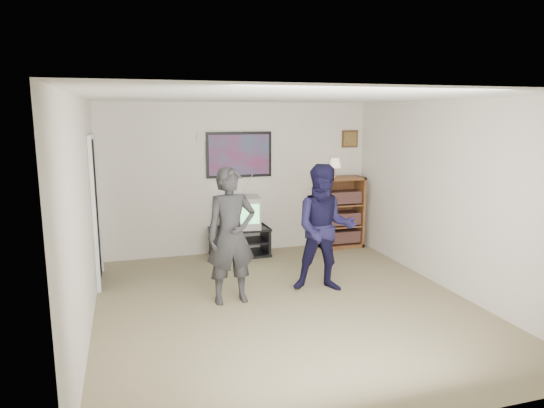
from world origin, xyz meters
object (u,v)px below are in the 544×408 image
bookshelf (340,212)px  person_tall (231,236)px  crt_television (241,212)px  person_short (325,228)px  media_stand (240,242)px

bookshelf → person_tall: size_ratio=0.73×
crt_television → person_short: person_short is taller
media_stand → crt_television: (0.02, 0.00, 0.49)m
person_short → crt_television: bearing=128.1°
media_stand → person_tall: bearing=-107.2°
person_tall → person_short: person_tall is taller
crt_television → person_tall: 1.99m
media_stand → crt_television: size_ratio=1.59×
crt_television → media_stand: bearing=-172.0°
bookshelf → person_tall: bearing=-140.4°
bookshelf → media_stand: bearing=-178.4°
media_stand → person_short: person_short is taller
crt_television → person_short: size_ratio=0.36×
crt_television → bookshelf: 1.81m
media_stand → person_tall: size_ratio=0.57×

